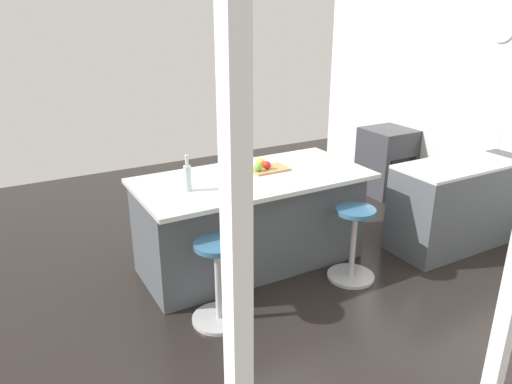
{
  "coord_description": "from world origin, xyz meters",
  "views": [
    {
      "loc": [
        2.03,
        3.58,
        2.39
      ],
      "look_at": [
        -0.02,
        -0.1,
        0.79
      ],
      "focal_mm": 34.28,
      "sensor_mm": 36.0,
      "label": 1
    }
  ],
  "objects_px": {
    "kitchen_island": "(251,220)",
    "apple_red": "(267,165)",
    "stool_middle": "(218,285)",
    "apple_green": "(258,167)",
    "stool_by_window": "(353,246)",
    "water_bottle": "(188,177)",
    "apple_yellow": "(261,162)",
    "cutting_board": "(269,169)",
    "oven_range": "(386,161)"
  },
  "relations": [
    {
      "from": "apple_red",
      "to": "apple_green",
      "type": "height_order",
      "value": "apple_green"
    },
    {
      "from": "stool_middle",
      "to": "water_bottle",
      "type": "relative_size",
      "value": 2.24
    },
    {
      "from": "apple_yellow",
      "to": "water_bottle",
      "type": "height_order",
      "value": "water_bottle"
    },
    {
      "from": "kitchen_island",
      "to": "stool_middle",
      "type": "bearing_deg",
      "value": 45.85
    },
    {
      "from": "apple_yellow",
      "to": "apple_green",
      "type": "bearing_deg",
      "value": 50.59
    },
    {
      "from": "apple_yellow",
      "to": "apple_green",
      "type": "distance_m",
      "value": 0.14
    },
    {
      "from": "apple_red",
      "to": "water_bottle",
      "type": "distance_m",
      "value": 0.86
    },
    {
      "from": "apple_yellow",
      "to": "stool_by_window",
      "type": "bearing_deg",
      "value": 121.78
    },
    {
      "from": "water_bottle",
      "to": "stool_by_window",
      "type": "bearing_deg",
      "value": 156.06
    },
    {
      "from": "apple_green",
      "to": "water_bottle",
      "type": "bearing_deg",
      "value": 8.52
    },
    {
      "from": "stool_by_window",
      "to": "apple_green",
      "type": "xyz_separation_m",
      "value": [
        0.6,
        -0.71,
        0.65
      ]
    },
    {
      "from": "kitchen_island",
      "to": "apple_yellow",
      "type": "xyz_separation_m",
      "value": [
        -0.17,
        -0.12,
        0.52
      ]
    },
    {
      "from": "oven_range",
      "to": "water_bottle",
      "type": "height_order",
      "value": "water_bottle"
    },
    {
      "from": "kitchen_island",
      "to": "stool_by_window",
      "type": "height_order",
      "value": "kitchen_island"
    },
    {
      "from": "apple_red",
      "to": "stool_middle",
      "type": "bearing_deg",
      "value": 39.95
    },
    {
      "from": "oven_range",
      "to": "apple_yellow",
      "type": "distance_m",
      "value": 2.55
    },
    {
      "from": "kitchen_island",
      "to": "water_bottle",
      "type": "bearing_deg",
      "value": 9.02
    },
    {
      "from": "stool_by_window",
      "to": "apple_yellow",
      "type": "relative_size",
      "value": 8.16
    },
    {
      "from": "oven_range",
      "to": "apple_red",
      "type": "height_order",
      "value": "apple_red"
    },
    {
      "from": "cutting_board",
      "to": "oven_range",
      "type": "bearing_deg",
      "value": -160.66
    },
    {
      "from": "stool_middle",
      "to": "cutting_board",
      "type": "xyz_separation_m",
      "value": [
        -0.9,
        -0.74,
        0.61
      ]
    },
    {
      "from": "apple_yellow",
      "to": "water_bottle",
      "type": "distance_m",
      "value": 0.87
    },
    {
      "from": "oven_range",
      "to": "stool_by_window",
      "type": "bearing_deg",
      "value": 39.93
    },
    {
      "from": "water_bottle",
      "to": "kitchen_island",
      "type": "bearing_deg",
      "value": -170.98
    },
    {
      "from": "stool_middle",
      "to": "cutting_board",
      "type": "distance_m",
      "value": 1.31
    },
    {
      "from": "water_bottle",
      "to": "apple_green",
      "type": "bearing_deg",
      "value": -171.48
    },
    {
      "from": "stool_middle",
      "to": "apple_yellow",
      "type": "xyz_separation_m",
      "value": [
        -0.86,
        -0.82,
        0.66
      ]
    },
    {
      "from": "apple_red",
      "to": "apple_green",
      "type": "relative_size",
      "value": 0.97
    },
    {
      "from": "oven_range",
      "to": "apple_green",
      "type": "height_order",
      "value": "apple_green"
    },
    {
      "from": "apple_green",
      "to": "oven_range",
      "type": "bearing_deg",
      "value": -160.93
    },
    {
      "from": "oven_range",
      "to": "stool_by_window",
      "type": "xyz_separation_m",
      "value": [
        1.87,
        1.56,
        -0.11
      ]
    },
    {
      "from": "stool_by_window",
      "to": "apple_yellow",
      "type": "height_order",
      "value": "apple_yellow"
    },
    {
      "from": "stool_middle",
      "to": "cutting_board",
      "type": "height_order",
      "value": "cutting_board"
    },
    {
      "from": "stool_by_window",
      "to": "apple_yellow",
      "type": "bearing_deg",
      "value": -58.22
    },
    {
      "from": "apple_red",
      "to": "apple_green",
      "type": "bearing_deg",
      "value": 9.97
    },
    {
      "from": "stool_by_window",
      "to": "cutting_board",
      "type": "distance_m",
      "value": 1.07
    },
    {
      "from": "apple_yellow",
      "to": "water_bottle",
      "type": "bearing_deg",
      "value": 14.89
    },
    {
      "from": "stool_by_window",
      "to": "apple_red",
      "type": "relative_size",
      "value": 9.23
    },
    {
      "from": "oven_range",
      "to": "apple_green",
      "type": "xyz_separation_m",
      "value": [
        2.46,
        0.85,
        0.54
      ]
    },
    {
      "from": "apple_red",
      "to": "water_bottle",
      "type": "bearing_deg",
      "value": 8.7
    },
    {
      "from": "kitchen_island",
      "to": "apple_green",
      "type": "bearing_deg",
      "value": -175.56
    },
    {
      "from": "cutting_board",
      "to": "water_bottle",
      "type": "bearing_deg",
      "value": 9.39
    },
    {
      "from": "apple_red",
      "to": "stool_by_window",
      "type": "bearing_deg",
      "value": 124.27
    },
    {
      "from": "kitchen_island",
      "to": "apple_red",
      "type": "height_order",
      "value": "apple_red"
    },
    {
      "from": "stool_by_window",
      "to": "apple_red",
      "type": "xyz_separation_m",
      "value": [
        0.5,
        -0.73,
        0.65
      ]
    },
    {
      "from": "apple_yellow",
      "to": "apple_red",
      "type": "bearing_deg",
      "value": 97.57
    },
    {
      "from": "stool_middle",
      "to": "apple_green",
      "type": "bearing_deg",
      "value": -137.17
    },
    {
      "from": "stool_by_window",
      "to": "cutting_board",
      "type": "height_order",
      "value": "cutting_board"
    },
    {
      "from": "kitchen_island",
      "to": "apple_red",
      "type": "bearing_deg",
      "value": -172.47
    },
    {
      "from": "stool_middle",
      "to": "apple_yellow",
      "type": "bearing_deg",
      "value": -136.24
    }
  ]
}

